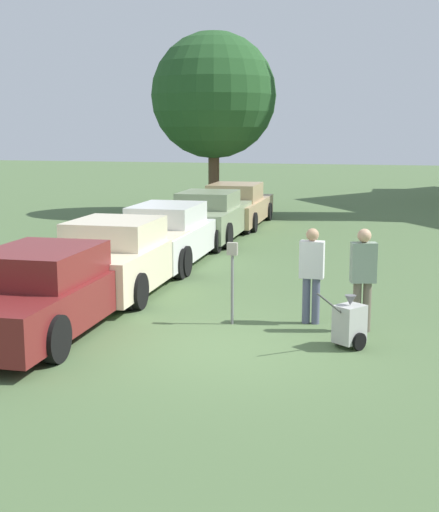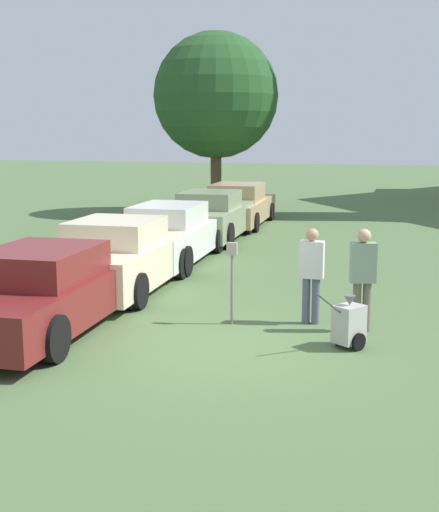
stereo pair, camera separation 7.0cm
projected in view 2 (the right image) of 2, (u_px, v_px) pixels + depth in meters
ground_plane at (216, 347)px, 11.25m from camera, size 120.00×120.00×0.00m
parked_car_maroon at (47, 291)px, 12.09m from camera, size 2.10×5.20×1.46m
parked_car_cream at (119, 257)px, 15.06m from camera, size 2.16×4.69×1.55m
parked_car_white at (170, 235)px, 18.26m from camera, size 2.03×5.33×1.52m
parked_car_sage at (211, 217)px, 21.96m from camera, size 2.08×4.88×1.52m
parked_car_tan at (238, 206)px, 25.36m from camera, size 2.14×5.25×1.50m
parking_meter at (232, 268)px, 12.41m from camera, size 0.18×0.09×1.46m
person_worker at (312, 270)px, 12.46m from camera, size 0.42×0.23×1.70m
person_supervisor at (363, 273)px, 11.94m from camera, size 0.46×0.33×1.77m
equipment_cart at (349, 324)px, 11.16m from camera, size 0.74×0.91×1.00m
shade_tree at (216, 96)px, 28.10m from camera, size 4.95×4.95×7.19m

